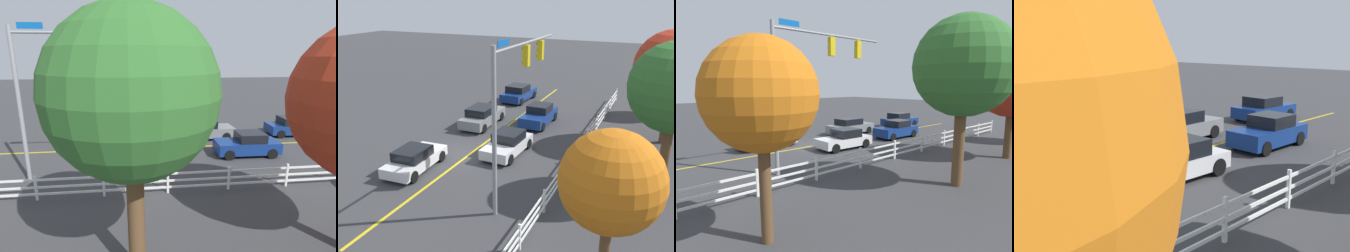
# 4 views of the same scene
# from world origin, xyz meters

# --- Properties ---
(ground_plane) EXTENTS (120.00, 120.00, 0.00)m
(ground_plane) POSITION_xyz_m (0.00, 0.00, 0.00)
(ground_plane) COLOR #38383A
(lane_center_stripe) EXTENTS (28.00, 0.16, 0.01)m
(lane_center_stripe) POSITION_xyz_m (-4.00, 0.00, 0.00)
(lane_center_stripe) COLOR gold
(lane_center_stripe) RESTS_ON ground_plane
(signal_assembly) EXTENTS (7.22, 0.38, 7.57)m
(signal_assembly) POSITION_xyz_m (3.11, 4.28, 5.30)
(signal_assembly) COLOR gray
(signal_assembly) RESTS_ON ground_plane
(car_0) EXTENTS (4.00, 1.87, 1.49)m
(car_0) POSITION_xyz_m (-7.14, 1.94, 0.70)
(car_0) COLOR navy
(car_0) RESTS_ON ground_plane
(car_1) EXTENTS (4.00, 1.98, 1.39)m
(car_1) POSITION_xyz_m (-1.13, 2.05, 0.66)
(car_1) COLOR silver
(car_1) RESTS_ON ground_plane
(car_2) EXTENTS (4.49, 1.94, 1.46)m
(car_2) POSITION_xyz_m (-5.20, -1.82, 0.70)
(car_2) COLOR slate
(car_2) RESTS_ON ground_plane
(car_3) EXTENTS (4.20, 2.16, 1.47)m
(car_3) POSITION_xyz_m (-12.57, -1.96, 0.70)
(car_3) COLOR navy
(car_3) RESTS_ON ground_plane
(car_4) EXTENTS (4.24, 2.01, 1.30)m
(car_4) POSITION_xyz_m (3.01, -1.75, 0.63)
(car_4) COLOR silver
(car_4) RESTS_ON ground_plane
(white_rail_fence) EXTENTS (26.10, 0.10, 1.15)m
(white_rail_fence) POSITION_xyz_m (-3.00, 6.23, 0.60)
(white_rail_fence) COLOR white
(white_rail_fence) RESTS_ON ground_plane
(tree_1) EXTENTS (4.79, 4.79, 7.32)m
(tree_1) POSITION_xyz_m (-6.97, 10.62, 4.90)
(tree_1) COLOR brown
(tree_1) RESTS_ON ground_plane
(tree_3) EXTENTS (3.12, 3.12, 5.77)m
(tree_3) POSITION_xyz_m (8.24, 9.51, 4.18)
(tree_3) COLOR brown
(tree_3) RESTS_ON ground_plane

